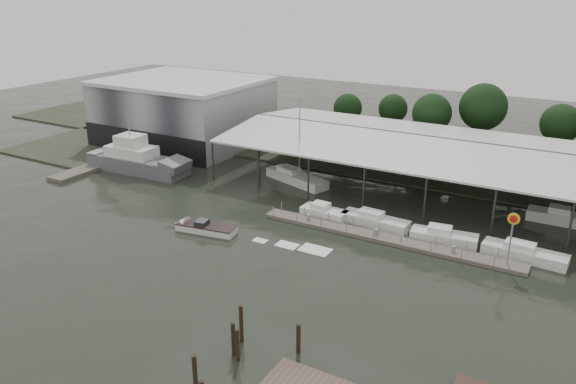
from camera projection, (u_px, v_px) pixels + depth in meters
The scene contains 17 objects.
ground at pixel (210, 245), 57.03m from camera, with size 200.00×200.00×0.00m, color black.
land_strip_far at pixel (368, 147), 91.09m from camera, with size 140.00×30.00×0.30m.
land_strip_west at pixel (134, 132), 100.07m from camera, with size 20.00×40.00×0.30m.
storage_warehouse at pixel (184, 111), 92.60m from camera, with size 24.50×20.50×10.50m.
covered_boat_shed at pixel (455, 145), 69.66m from camera, with size 58.24×24.00×6.96m.
trawler_dock at pixel (105, 163), 82.35m from camera, with size 3.00×18.00×0.50m.
floating_dock at pixel (385, 239), 58.05m from camera, with size 28.00×2.00×1.40m.
shell_fuel_sign at pixel (512, 230), 51.13m from camera, with size 1.10×0.18×5.55m.
grey_trawler at pixel (138, 161), 78.96m from camera, with size 15.77×5.25×8.84m.
white_sailboat at pixel (296, 178), 74.88m from camera, with size 9.99×5.53×11.86m.
speedboat_underway at pixel (202, 228), 60.23m from camera, with size 18.17×4.78×2.00m.
moored_cruiser_0 at pixel (324, 212), 63.68m from camera, with size 5.47×2.46×1.70m.
moored_cruiser_1 at pixel (374, 220), 61.52m from camera, with size 7.74×2.70×1.70m.
moored_cruiser_2 at pixel (443, 236), 57.61m from camera, with size 6.91×3.00×1.70m.
moored_cruiser_3 at pixel (524, 253), 54.04m from camera, with size 7.94×2.72×1.70m.
mooring_pilings at pixel (235, 355), 38.56m from camera, with size 4.63×8.66×3.63m.
horizon_tree_line at pixel (552, 123), 81.48m from camera, with size 69.53×10.93×10.84m.
Camera 1 is at (32.62, -40.69, 25.00)m, focal length 35.00 mm.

